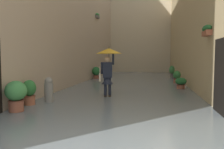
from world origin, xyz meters
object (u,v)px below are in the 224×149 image
mooring_bollard (49,91)px  potted_plant_far_left (177,77)px  potted_plant_near_right (16,95)px  potted_plant_mid_right (96,72)px  potted_plant_near_left (181,83)px  potted_plant_mid_left (172,71)px  potted_plant_far_right (29,92)px  person_wading (108,61)px

mooring_bollard → potted_plant_far_left: bearing=-127.1°
potted_plant_near_right → potted_plant_mid_right: bearing=-89.6°
potted_plant_far_left → potted_plant_near_right: potted_plant_near_right is taller
potted_plant_near_left → potted_plant_mid_left: size_ratio=0.62×
potted_plant_far_right → mooring_bollard: (-0.43, -0.57, -0.02)m
potted_plant_near_left → potted_plant_mid_right: potted_plant_mid_right is taller
potted_plant_mid_left → mooring_bollard: potted_plant_mid_left is taller
potted_plant_mid_right → potted_plant_far_left: bearing=159.8°
person_wading → potted_plant_far_right: bearing=42.1°
potted_plant_far_left → mooring_bollard: mooring_bollard is taller
potted_plant_near_right → potted_plant_far_right: potted_plant_near_right is taller
person_wading → mooring_bollard: 2.63m
person_wading → potted_plant_near_left: bearing=-138.3°
potted_plant_mid_left → potted_plant_near_right: bearing=65.4°
person_wading → potted_plant_far_left: size_ratio=2.55×
mooring_bollard → person_wading: bearing=-141.1°
potted_plant_mid_right → potted_plant_mid_left: bearing=-163.4°
person_wading → potted_plant_mid_right: size_ratio=2.21×
potted_plant_near_left → potted_plant_far_left: size_ratio=0.76×
person_wading → potted_plant_far_left: bearing=-121.8°
potted_plant_near_left → potted_plant_near_right: size_ratio=0.64×
person_wading → potted_plant_near_left: size_ratio=3.37×
potted_plant_mid_left → potted_plant_far_right: bearing=63.1°
person_wading → potted_plant_near_left: person_wading is taller
person_wading → potted_plant_mid_left: person_wading is taller
potted_plant_near_right → potted_plant_far_right: 0.95m
potted_plant_far_right → potted_plant_near_right: bearing=96.1°
person_wading → potted_plant_near_right: person_wading is taller
potted_plant_mid_left → potted_plant_far_left: bearing=89.6°
potted_plant_mid_right → potted_plant_mid_left: size_ratio=0.95×
potted_plant_mid_right → potted_plant_mid_left: (-5.60, -1.67, 0.02)m
potted_plant_near_left → potted_plant_far_right: bearing=41.9°
potted_plant_far_left → mooring_bollard: bearing=52.9°
potted_plant_far_right → mooring_bollard: mooring_bollard is taller
potted_plant_near_left → mooring_bollard: mooring_bollard is taller
potted_plant_near_right → potted_plant_far_right: bearing=-83.9°
potted_plant_far_right → potted_plant_mid_left: size_ratio=0.90×
person_wading → potted_plant_near_right: bearing=53.9°
potted_plant_far_right → mooring_bollard: 0.71m
potted_plant_near_left → potted_plant_far_left: bearing=-91.5°
potted_plant_far_left → potted_plant_mid_right: 5.94m
potted_plant_far_left → mooring_bollard: (5.18, 6.84, 0.04)m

